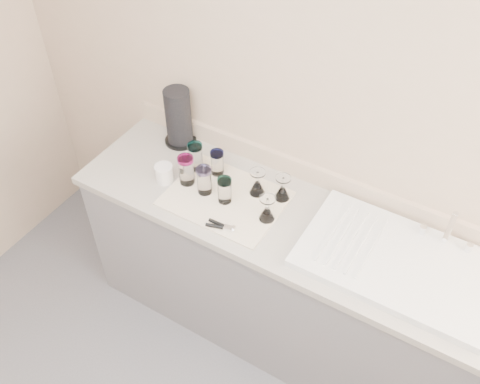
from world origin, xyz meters
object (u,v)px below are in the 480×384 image
Objects in this scene: can_opener at (221,226)px; paper_towel_roll at (178,118)px; tumbler_blue at (204,180)px; tumbler_cyan at (217,162)px; goblet_back_right at (282,191)px; sink_unit at (398,262)px; white_mug at (164,173)px; tumbler_magenta at (186,170)px; goblet_back_left at (257,186)px; goblet_front_right at (267,212)px; tumbler_lavender at (225,190)px; tumbler_teal at (196,156)px.

paper_towel_roll reaches higher than can_opener.
tumbler_blue reaches higher than can_opener.
goblet_back_right is (0.36, 0.01, -0.02)m from tumbler_cyan.
white_mug is (-1.17, -0.08, 0.03)m from sink_unit.
sink_unit is 1.06m from tumbler_magenta.
goblet_back_left reaches higher than white_mug.
can_opener is (-0.15, -0.31, -0.04)m from goblet_back_right.
tumbler_magenta is at bearing 178.27° from goblet_front_right.
tumbler_lavender is (0.23, -0.01, -0.01)m from tumbler_magenta.
can_opener is (0.33, -0.28, -0.07)m from tumbler_teal.
tumbler_lavender is at bearing 116.34° from can_opener.
tumbler_teal is 0.18m from tumbler_blue.
tumbler_magenta is 1.20× the size of goblet_front_right.
goblet_back_right is 0.59m from white_mug.
tumbler_teal is 1.11× the size of tumbler_cyan.
tumbler_teal reaches higher than white_mug.
goblet_back_right is (-0.61, 0.10, 0.03)m from sink_unit.
can_opener is (-0.03, -0.28, -0.04)m from goblet_back_left.
tumbler_lavender reaches higher than white_mug.
can_opener is (0.21, -0.30, -0.06)m from tumbler_cyan.
goblet_back_right is at bearing 64.58° from can_opener.
sink_unit is 0.61m from goblet_front_right.
goblet_back_left is 0.58m from paper_towel_roll.
goblet_back_right is 0.69m from paper_towel_roll.
white_mug is at bearing -139.58° from tumbler_cyan.
sink_unit is at bearing 15.76° from can_opener.
tumbler_lavender is 0.43× the size of paper_towel_roll.
goblet_back_right is at bearing 14.64° from goblet_back_left.
paper_towel_roll is at bearing 110.45° from white_mug.
tumbler_blue is 0.34m from goblet_front_right.
tumbler_lavender is 1.04× the size of goblet_back_right.
goblet_back_right is at bearing 170.84° from sink_unit.
tumbler_cyan is 0.24m from goblet_back_left.
goblet_front_right is 0.57m from white_mug.
tumbler_blue is at bearing 179.62° from goblet_front_right.
tumbler_magenta is at bearing 19.58° from white_mug.
tumbler_magenta is 1.15× the size of goblet_back_left.
can_opener is (0.08, -0.15, -0.06)m from tumbler_lavender.
tumbler_lavender is 1.00× the size of can_opener.
can_opener is at bearing -17.34° from white_mug.
goblet_back_left is at bearing 174.74° from sink_unit.
sink_unit is at bearing 4.01° from tumbler_lavender.
tumbler_magenta is 1.07× the size of tumbler_blue.
paper_towel_roll reaches higher than goblet_back_right.
tumbler_blue is 1.12× the size of goblet_front_right.
paper_towel_roll reaches higher than goblet_back_left.
goblet_back_left is (-0.73, 0.07, 0.03)m from sink_unit.
paper_towel_roll is at bearing 131.13° from tumbler_magenta.
tumbler_lavender is 0.23m from goblet_front_right.
goblet_back_left is 0.17m from goblet_front_right.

